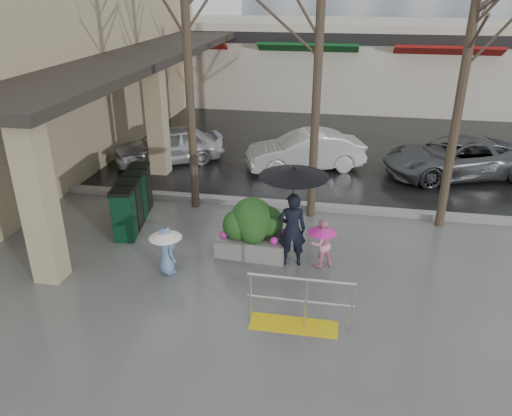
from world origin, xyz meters
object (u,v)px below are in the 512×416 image
(tree_west, at_px, (185,11))
(news_boxes, at_px, (133,200))
(tree_mideast, at_px, (472,25))
(planter, at_px, (253,228))
(child_blue, at_px, (166,245))
(car_b, at_px, (305,151))
(woman, at_px, (293,202))
(handrail, at_px, (298,309))
(tree_midwest, at_px, (321,5))
(car_c, at_px, (456,157))
(car_a, at_px, (169,145))
(child_pink, at_px, (322,240))

(tree_west, relative_size, news_boxes, 2.89)
(tree_mideast, height_order, planter, tree_mideast)
(child_blue, relative_size, planter, 0.65)
(tree_mideast, height_order, car_b, tree_mideast)
(tree_west, height_order, planter, tree_west)
(woman, distance_m, child_blue, 2.82)
(woman, bearing_deg, tree_west, -51.94)
(tree_mideast, bearing_deg, tree_west, -180.00)
(handrail, relative_size, woman, 0.83)
(tree_midwest, bearing_deg, handrail, -88.09)
(handrail, distance_m, car_c, 9.54)
(planter, xyz_separation_m, car_c, (5.38, 6.15, -0.03))
(car_a, bearing_deg, planter, 5.65)
(child_pink, distance_m, child_blue, 3.32)
(tree_west, xyz_separation_m, planter, (2.07, -2.34, -4.42))
(woman, xyz_separation_m, car_a, (-4.95, 6.01, -0.85))
(child_pink, height_order, news_boxes, news_boxes)
(planter, bearing_deg, tree_midwest, 64.24)
(car_a, bearing_deg, tree_mideast, 38.66)
(child_blue, bearing_deg, car_c, -90.22)
(child_pink, relative_size, planter, 0.68)
(tree_mideast, xyz_separation_m, car_b, (-3.81, 3.61, -4.23))
(tree_west, bearing_deg, news_boxes, -133.62)
(news_boxes, distance_m, car_a, 4.76)
(tree_mideast, height_order, child_blue, tree_mideast)
(planter, relative_size, car_b, 0.43)
(car_a, bearing_deg, handrail, 3.53)
(car_b, bearing_deg, car_c, 72.58)
(child_blue, bearing_deg, handrail, -160.71)
(car_a, bearing_deg, tree_midwest, 27.19)
(car_c, bearing_deg, car_b, -107.36)
(tree_west, xyz_separation_m, child_pink, (3.63, -2.59, -4.45))
(handrail, height_order, planter, planter)
(handrail, distance_m, tree_mideast, 7.28)
(woman, relative_size, car_b, 0.60)
(child_blue, distance_m, car_c, 10.11)
(woman, height_order, child_blue, woman)
(planter, bearing_deg, child_pink, -9.18)
(tree_mideast, xyz_separation_m, car_a, (-8.46, 3.40, -4.23))
(car_b, distance_m, car_c, 4.77)
(tree_mideast, distance_m, car_c, 5.77)
(child_pink, xyz_separation_m, car_c, (3.82, 6.40, -0.00))
(tree_midwest, xyz_separation_m, car_a, (-5.16, 3.40, -4.60))
(planter, bearing_deg, news_boxes, 162.66)
(child_blue, height_order, car_b, car_b)
(child_pink, bearing_deg, woman, -29.40)
(child_blue, relative_size, car_b, 0.28)
(child_pink, bearing_deg, handrail, 51.89)
(tree_west, xyz_separation_m, car_c, (7.45, 3.81, -4.45))
(news_boxes, height_order, car_c, news_boxes)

